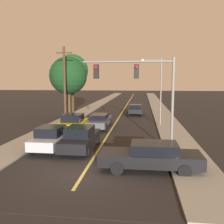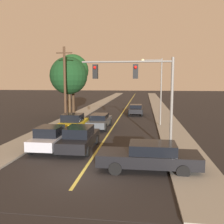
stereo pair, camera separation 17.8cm
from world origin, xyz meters
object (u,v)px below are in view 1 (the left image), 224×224
car_outer_lane_front (51,138)px  car_outer_lane_second (73,123)px  car_crossing_right (151,156)px  tree_left_near (72,70)px  streetlamp_right (156,82)px  utility_pole_left (65,85)px  car_near_lane_front (80,138)px  traffic_signal_mast (142,84)px  car_far_oncoming (135,109)px  tree_left_far (68,76)px  car_near_lane_second (100,121)px

car_outer_lane_front → car_outer_lane_second: size_ratio=1.02×
car_crossing_right → tree_left_near: size_ratio=0.69×
streetlamp_right → car_outer_lane_front: bearing=-126.8°
utility_pole_left → car_outer_lane_front: bearing=-78.5°
car_near_lane_front → traffic_signal_mast: bearing=-0.1°
car_far_oncoming → tree_left_near: tree_left_near is taller
car_outer_lane_second → utility_pole_left: size_ratio=0.51×
car_outer_lane_front → car_outer_lane_second: car_outer_lane_second is taller
car_near_lane_front → car_outer_lane_front: car_outer_lane_front is taller
car_outer_lane_second → streetlamp_right: (7.26, 4.39, 3.57)m
streetlamp_right → tree_left_far: bearing=163.5°
car_outer_lane_front → streetlamp_right: bearing=53.2°
car_crossing_right → car_near_lane_second: bearing=22.6°
car_outer_lane_second → traffic_signal_mast: bearing=-40.3°
streetlamp_right → tree_left_far: 10.27m
streetlamp_right → utility_pole_left: 9.11m
tree_left_near → car_outer_lane_second: bearing=-74.2°
traffic_signal_mast → car_near_lane_front: bearing=179.9°
car_near_lane_second → car_far_oncoming: 10.12m
car_near_lane_second → tree_left_far: 7.85m
car_outer_lane_second → utility_pole_left: bearing=117.1°
car_far_oncoming → tree_left_near: 9.72m
car_outer_lane_second → utility_pole_left: utility_pole_left is taller
car_outer_lane_second → car_crossing_right: 10.52m
traffic_signal_mast → car_far_oncoming: bearing=92.9°
streetlamp_right → car_near_lane_second: bearing=-161.1°
tree_left_near → car_far_oncoming: bearing=26.4°
car_near_lane_front → car_outer_lane_front: (-1.90, -0.32, 0.03)m
car_outer_lane_front → car_outer_lane_second: 5.33m
tree_left_near → car_outer_lane_front: bearing=-80.1°
traffic_signal_mast → streetlamp_right: (1.34, 9.40, 0.04)m
car_near_lane_second → car_crossing_right: 11.79m
car_outer_lane_front → utility_pole_left: size_ratio=0.52×
car_near_lane_front → streetlamp_right: streetlamp_right is taller
tree_left_far → car_crossing_right: bearing=-60.1°
car_outer_lane_front → car_outer_lane_second: (0.00, 5.33, 0.04)m
car_outer_lane_second → car_far_oncoming: (5.06, 12.17, -0.12)m
car_near_lane_second → streetlamp_right: bearing=18.9°
traffic_signal_mast → tree_left_far: tree_left_far is taller
car_far_oncoming → streetlamp_right: streetlamp_right is taller
streetlamp_right → tree_left_far: (-9.82, 2.92, 0.69)m
streetlamp_right → utility_pole_left: bearing=-174.7°
streetlamp_right → tree_left_near: (-9.66, 4.08, 1.33)m
car_crossing_right → traffic_signal_mast: 4.95m
streetlamp_right → utility_pole_left: (-9.07, -0.85, -0.26)m
car_far_oncoming → streetlamp_right: (2.20, -7.78, 3.69)m
traffic_signal_mast → tree_left_near: (-8.32, 13.48, 1.37)m
utility_pole_left → tree_left_far: bearing=101.3°
car_near_lane_second → tree_left_far: (-4.46, 4.75, 4.38)m
car_outer_lane_second → tree_left_near: 10.07m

